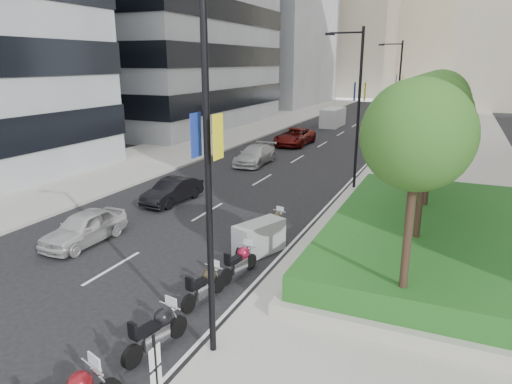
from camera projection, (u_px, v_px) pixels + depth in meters
The scene contains 27 objects.
ground at pixel (57, 336), 12.40m from camera, with size 160.00×160.00×0.00m, color black.
sidewalk_right at pixel (447, 157), 35.36m from camera, with size 10.00×100.00×0.15m, color #9E9B93.
sidewalk_left at pixel (210, 139), 43.43m from camera, with size 8.00×100.00×0.15m, color #9E9B93.
lane_edge at pixel (377, 153), 37.41m from camera, with size 0.12×100.00×0.01m, color silver.
lane_centre at pixel (316, 148), 39.41m from camera, with size 0.12×100.00×0.01m, color silver.
building_grey_far at pixel (259, 15), 79.19m from camera, with size 22.00×26.00×30.00m, color gray.
building_cream_left at pixel (336, 17), 102.77m from camera, with size 26.00×24.00×34.00m, color #B7AD93.
building_cream_centre at pixel (436, 12), 112.15m from camera, with size 30.00×24.00×38.00m, color #B7AD93.
planter at pixel (460, 249), 17.27m from camera, with size 10.00×14.00×0.40m, color #A09F95.
hedge at pixel (462, 234), 17.11m from camera, with size 9.40×13.40×0.80m, color #164E1C.
tree_0 at pixel (417, 136), 11.17m from camera, with size 2.80×2.80×6.30m.
tree_1 at pixel (428, 118), 14.69m from camera, with size 2.80×2.80×6.30m.
tree_2 at pixel (435, 107), 18.21m from camera, with size 2.80×2.80×6.30m.
tree_3 at pixel (439, 100), 21.74m from camera, with size 2.80×2.80×6.30m.
lamp_post_0 at pixel (202, 159), 10.30m from camera, with size 2.34×0.45×9.00m.
lamp_post_1 at pixel (356, 101), 25.28m from camera, with size 2.34×0.45×9.00m.
lamp_post_2 at pixel (397, 86), 41.14m from camera, with size 2.34×0.45×9.00m.
motorcycle_2 at pixel (157, 331), 11.62m from camera, with size 0.74×2.18×1.09m.
motorcycle_3 at pixel (205, 285), 14.05m from camera, with size 0.68×2.04×1.02m.
motorcycle_4 at pixel (240, 262), 15.73m from camera, with size 0.67×2.02×1.01m.
motorcycle_5 at pixel (259, 238), 17.56m from camera, with size 1.58×2.29×1.29m.
motorcycle_6 at pixel (274, 223), 19.52m from camera, with size 0.66×1.95×0.98m.
car_a at pixel (84, 227), 18.61m from camera, with size 1.58×3.93×1.34m, color #BBBBBD.
car_b at pixel (172, 191), 24.01m from camera, with size 1.34×3.86×1.27m, color black.
car_c at pixel (255, 155), 33.05m from camera, with size 1.91×4.71×1.37m, color #B4B4B6.
car_d at pixel (295, 137), 40.69m from camera, with size 2.50×5.42×1.51m, color #5A0D0A.
delivery_van at pixel (332, 118), 52.23m from camera, with size 1.91×4.91×2.06m.
Camera 1 is at (9.31, -7.77, 7.18)m, focal length 32.00 mm.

